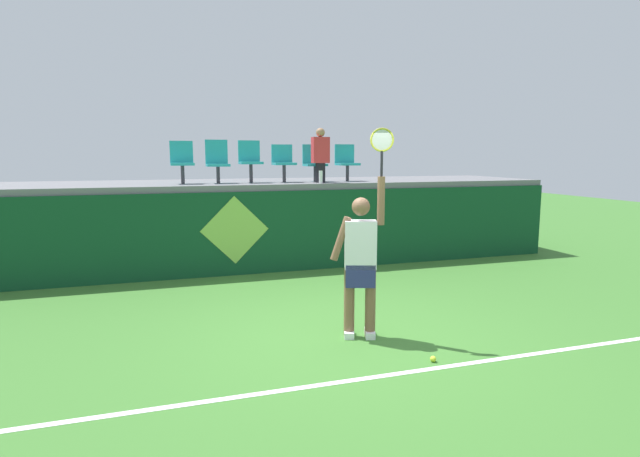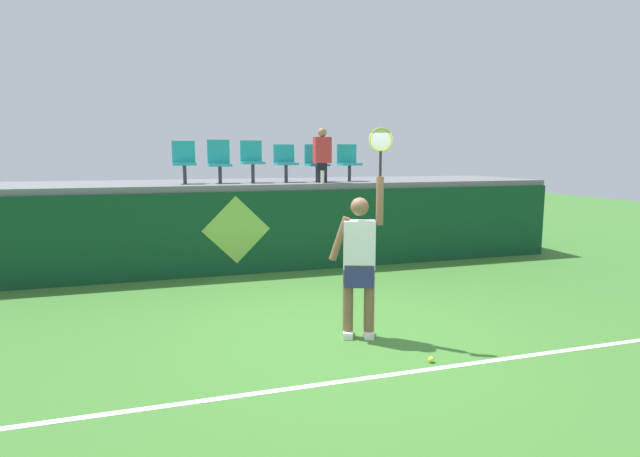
{
  "view_description": "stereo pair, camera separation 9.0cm",
  "coord_description": "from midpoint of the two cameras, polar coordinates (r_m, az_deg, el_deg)",
  "views": [
    {
      "loc": [
        -2.16,
        -5.63,
        2.24
      ],
      "look_at": [
        0.08,
        1.32,
        1.18
      ],
      "focal_mm": 28.31,
      "sensor_mm": 36.0,
      "label": 1
    },
    {
      "loc": [
        -2.07,
        -5.65,
        2.24
      ],
      "look_at": [
        0.08,
        1.32,
        1.18
      ],
      "focal_mm": 28.31,
      "sensor_mm": 36.0,
      "label": 2
    }
  ],
  "objects": [
    {
      "name": "ground_plane",
      "position": [
        6.42,
        3.28,
        -12.11
      ],
      "size": [
        40.0,
        40.0,
        0.0
      ],
      "primitive_type": "plane",
      "color": "#3D752D"
    },
    {
      "name": "court_back_wall",
      "position": [
        9.76,
        -4.41,
        -0.32
      ],
      "size": [
        12.19,
        0.2,
        1.57
      ],
      "primitive_type": "cube",
      "color": "#0F4223",
      "rests_on": "ground_plane"
    },
    {
      "name": "spectator_platform",
      "position": [
        10.95,
        -5.99,
        5.04
      ],
      "size": [
        12.19,
        2.73,
        0.12
      ],
      "primitive_type": "cube",
      "color": "slate",
      "rests_on": "court_back_wall"
    },
    {
      "name": "court_baseline_stripe",
      "position": [
        5.42,
        7.8,
        -16.14
      ],
      "size": [
        10.97,
        0.08,
        0.01
      ],
      "primitive_type": "cube",
      "color": "white",
      "rests_on": "ground_plane"
    },
    {
      "name": "tennis_player",
      "position": [
        6.17,
        4.91,
        -3.54
      ],
      "size": [
        0.73,
        0.37,
        2.56
      ],
      "color": "white",
      "rests_on": "ground_plane"
    },
    {
      "name": "tennis_ball",
      "position": [
        5.81,
        12.89,
        -14.24
      ],
      "size": [
        0.07,
        0.07,
        0.07
      ],
      "primitive_type": "sphere",
      "color": "#D1E533",
      "rests_on": "ground_plane"
    },
    {
      "name": "water_bottle",
      "position": [
        9.96,
        0.54,
        5.84
      ],
      "size": [
        0.07,
        0.07,
        0.25
      ],
      "primitive_type": "cylinder",
      "color": "white",
      "rests_on": "spectator_platform"
    },
    {
      "name": "stadium_chair_0",
      "position": [
        10.25,
        -14.87,
        7.48
      ],
      "size": [
        0.44,
        0.42,
        0.83
      ],
      "color": "#38383D",
      "rests_on": "spectator_platform"
    },
    {
      "name": "stadium_chair_1",
      "position": [
        10.3,
        -11.07,
        7.6
      ],
      "size": [
        0.44,
        0.42,
        0.86
      ],
      "color": "#38383D",
      "rests_on": "spectator_platform"
    },
    {
      "name": "stadium_chair_2",
      "position": [
        10.39,
        -7.44,
        7.79
      ],
      "size": [
        0.44,
        0.42,
        0.85
      ],
      "color": "#38383D",
      "rests_on": "spectator_platform"
    },
    {
      "name": "stadium_chair_3",
      "position": [
        10.52,
        -3.71,
        7.64
      ],
      "size": [
        0.44,
        0.42,
        0.77
      ],
      "color": "#38383D",
      "rests_on": "spectator_platform"
    },
    {
      "name": "stadium_chair_4",
      "position": [
        10.7,
        -0.2,
        7.6
      ],
      "size": [
        0.44,
        0.42,
        0.78
      ],
      "color": "#38383D",
      "rests_on": "spectator_platform"
    },
    {
      "name": "stadium_chair_5",
      "position": [
        10.93,
        3.47,
        7.64
      ],
      "size": [
        0.44,
        0.42,
        0.78
      ],
      "color": "#38383D",
      "rests_on": "spectator_platform"
    },
    {
      "name": "spectator_0",
      "position": [
        10.29,
        0.51,
        8.35
      ],
      "size": [
        0.34,
        0.2,
        1.09
      ],
      "color": "black",
      "rests_on": "spectator_platform"
    },
    {
      "name": "wall_signage_mount",
      "position": [
        9.66,
        -9.06,
        -5.21
      ],
      "size": [
        1.27,
        0.01,
        1.5
      ],
      "color": "#0F4223",
      "rests_on": "ground_plane"
    }
  ]
}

